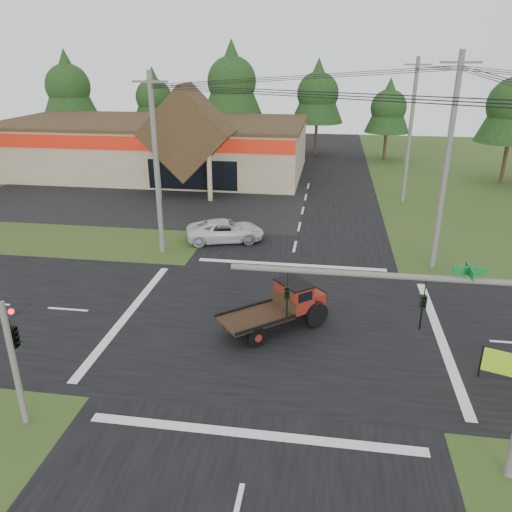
# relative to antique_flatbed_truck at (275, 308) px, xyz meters

# --- Properties ---
(ground) EXTENTS (120.00, 120.00, 0.00)m
(ground) POSITION_rel_antique_flatbed_truck_xyz_m (0.08, 0.31, -1.03)
(ground) COLOR #2C4C1B
(ground) RESTS_ON ground
(road_ns) EXTENTS (12.00, 120.00, 0.02)m
(road_ns) POSITION_rel_antique_flatbed_truck_xyz_m (0.08, 0.31, -1.02)
(road_ns) COLOR black
(road_ns) RESTS_ON ground
(road_ew) EXTENTS (120.00, 12.00, 0.02)m
(road_ew) POSITION_rel_antique_flatbed_truck_xyz_m (0.08, 0.31, -1.02)
(road_ew) COLOR black
(road_ew) RESTS_ON ground
(parking_apron) EXTENTS (28.00, 14.00, 0.02)m
(parking_apron) POSITION_rel_antique_flatbed_truck_xyz_m (-13.92, 19.31, -1.01)
(parking_apron) COLOR black
(parking_apron) RESTS_ON ground
(cvs_building) EXTENTS (30.40, 18.20, 9.19)m
(cvs_building) POSITION_rel_antique_flatbed_truck_xyz_m (-15.62, 29.87, 1.75)
(cvs_building) COLOR #988C67
(cvs_building) RESTS_ON ground
(traffic_signal_mast) EXTENTS (8.12, 0.24, 7.00)m
(traffic_signal_mast) POSITION_rel_antique_flatbed_truck_xyz_m (5.90, -7.19, 3.40)
(traffic_signal_mast) COLOR #595651
(traffic_signal_mast) RESTS_ON ground
(traffic_signal_corner) EXTENTS (0.53, 2.48, 4.40)m
(traffic_signal_corner) POSITION_rel_antique_flatbed_truck_xyz_m (-7.42, -7.02, 2.50)
(traffic_signal_corner) COLOR #595651
(traffic_signal_corner) RESTS_ON ground
(utility_pole_nw) EXTENTS (2.00, 0.30, 10.50)m
(utility_pole_nw) POSITION_rel_antique_flatbed_truck_xyz_m (-7.92, 8.31, 4.36)
(utility_pole_nw) COLOR #595651
(utility_pole_nw) RESTS_ON ground
(utility_pole_ne) EXTENTS (2.00, 0.30, 11.50)m
(utility_pole_ne) POSITION_rel_antique_flatbed_truck_xyz_m (8.08, 8.31, 4.86)
(utility_pole_ne) COLOR #595651
(utility_pole_ne) RESTS_ON ground
(utility_pole_n) EXTENTS (2.00, 0.30, 11.20)m
(utility_pole_n) POSITION_rel_antique_flatbed_truck_xyz_m (8.08, 22.31, 4.71)
(utility_pole_n) COLOR #595651
(utility_pole_n) RESTS_ON ground
(tree_row_a) EXTENTS (6.72, 6.72, 12.12)m
(tree_row_a) POSITION_rel_antique_flatbed_truck_xyz_m (-29.92, 40.31, 7.02)
(tree_row_a) COLOR #332316
(tree_row_a) RESTS_ON ground
(tree_row_b) EXTENTS (5.60, 5.60, 10.10)m
(tree_row_b) POSITION_rel_antique_flatbed_truck_xyz_m (-19.92, 42.31, 5.68)
(tree_row_b) COLOR #332316
(tree_row_b) RESTS_ON ground
(tree_row_c) EXTENTS (7.28, 7.28, 13.13)m
(tree_row_c) POSITION_rel_antique_flatbed_truck_xyz_m (-9.92, 41.31, 7.69)
(tree_row_c) COLOR #332316
(tree_row_c) RESTS_ON ground
(tree_row_d) EXTENTS (6.16, 6.16, 11.11)m
(tree_row_d) POSITION_rel_antique_flatbed_truck_xyz_m (0.08, 42.31, 6.35)
(tree_row_d) COLOR #332316
(tree_row_d) RESTS_ON ground
(tree_row_e) EXTENTS (5.04, 5.04, 9.09)m
(tree_row_e) POSITION_rel_antique_flatbed_truck_xyz_m (8.08, 40.31, 5.00)
(tree_row_e) COLOR #332316
(tree_row_e) RESTS_ON ground
(antique_flatbed_truck) EXTENTS (4.97, 4.61, 2.06)m
(antique_flatbed_truck) POSITION_rel_antique_flatbed_truck_xyz_m (0.00, 0.00, 0.00)
(antique_flatbed_truck) COLOR #5D180D
(antique_flatbed_truck) RESTS_ON ground
(white_pickup) EXTENTS (5.41, 3.57, 1.38)m
(white_pickup) POSITION_rel_antique_flatbed_truck_xyz_m (-4.48, 10.79, -0.34)
(white_pickup) COLOR silver
(white_pickup) RESTS_ON ground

